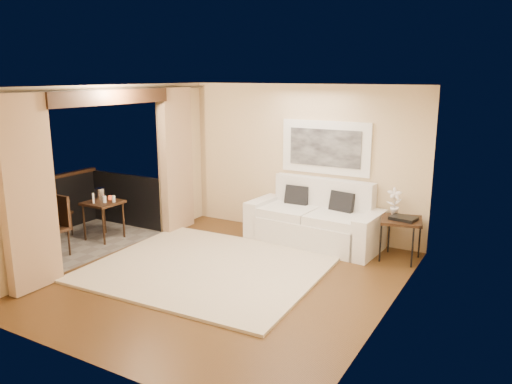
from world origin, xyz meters
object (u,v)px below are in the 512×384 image
Objects in this scene: ice_bucket at (100,194)px; side_table at (401,222)px; sofa at (315,221)px; bistro_table at (103,206)px; orchid at (394,201)px; balcony_chair_near at (57,221)px; balcony_chair_far at (52,209)px.

side_table is at bearing 16.44° from ice_bucket.
sofa reaches higher than side_table.
sofa is 3.40× the size of bistro_table.
ice_bucket is (-4.80, -1.63, -0.10)m from orchid.
balcony_chair_near is at bearing -150.14° from orchid.
balcony_chair_far reaches higher than ice_bucket.
orchid is 5.87m from balcony_chair_far.
balcony_chair_near is 1.08m from ice_bucket.
sofa is 1.50m from side_table.
ice_bucket is at bearing 98.33° from balcony_chair_near.
sofa is 3.18× the size of side_table.
bistro_table is 0.70× the size of balcony_chair_near.
balcony_chair_near is (0.76, -0.52, 0.03)m from balcony_chair_far.
ice_bucket is (-0.12, 1.05, 0.22)m from balcony_chair_near.
ice_bucket is (-4.97, -1.47, 0.18)m from side_table.
ice_bucket is at bearing -152.08° from sofa.
bistro_table is 0.26m from ice_bucket.
balcony_chair_far is at bearing -151.35° from bistro_table.
side_table is 0.75× the size of balcony_chair_near.
orchid is (1.31, 0.07, 0.50)m from sofa.
bistro_table is at bearing -159.52° from orchid.
sofa is 11.65× the size of ice_bucket.
side_table is at bearing 18.04° from bistro_table.
side_table is (1.48, -0.10, 0.22)m from sofa.
orchid reaches higher than side_table.
sofa reaches higher than bistro_table.
sofa reaches higher than balcony_chair_far.
ice_bucket is at bearing 146.82° from bistro_table.
bistro_table is at bearing -33.18° from ice_bucket.
sofa is at bearing 26.61° from bistro_table.
side_table is at bearing 29.30° from balcony_chair_near.
side_table is at bearing -0.20° from sofa.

